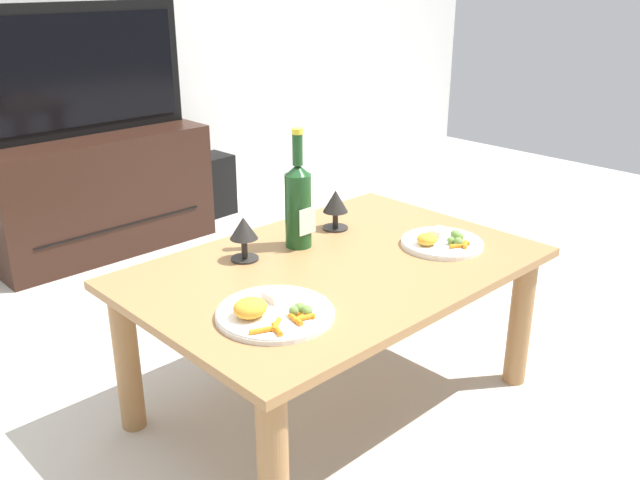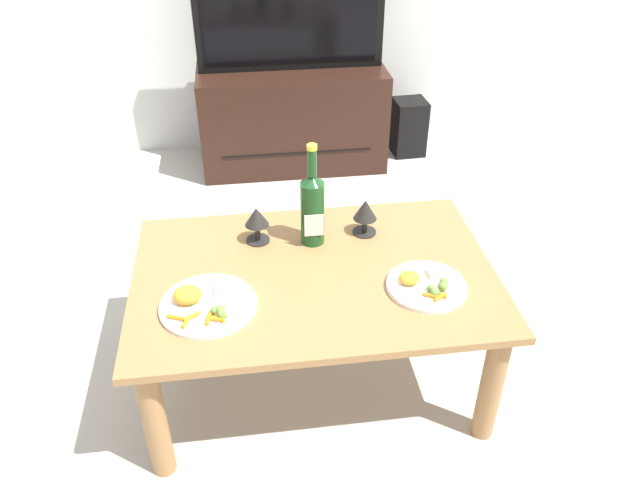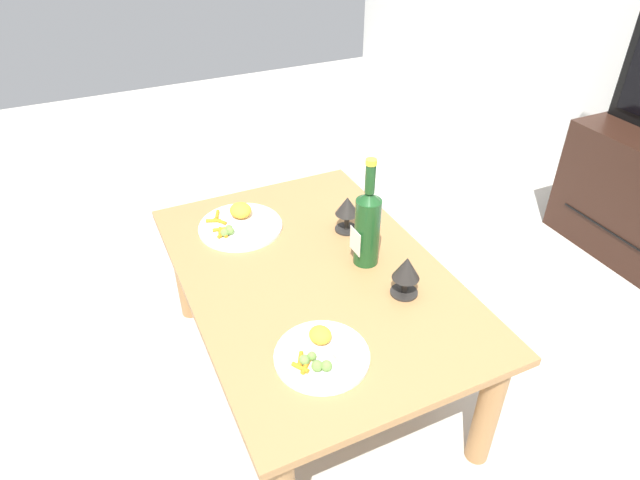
# 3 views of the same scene
# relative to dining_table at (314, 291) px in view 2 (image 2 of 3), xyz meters

# --- Properties ---
(ground_plane) EXTENTS (6.40, 6.40, 0.00)m
(ground_plane) POSITION_rel_dining_table_xyz_m (0.00, 0.00, -0.38)
(ground_plane) COLOR #B7B2A8
(dining_table) EXTENTS (1.14, 0.76, 0.46)m
(dining_table) POSITION_rel_dining_table_xyz_m (0.00, 0.00, 0.00)
(dining_table) COLOR #9E7042
(dining_table) RESTS_ON ground_plane
(tv_stand) EXTENTS (1.00, 0.46, 0.55)m
(tv_stand) POSITION_rel_dining_table_xyz_m (0.09, 1.67, -0.11)
(tv_stand) COLOR black
(tv_stand) RESTS_ON ground_plane
(tv_screen) EXTENTS (0.97, 0.05, 0.57)m
(tv_screen) POSITION_rel_dining_table_xyz_m (0.09, 1.67, 0.45)
(tv_screen) COLOR black
(tv_screen) RESTS_ON tv_stand
(floor_speaker) EXTENTS (0.19, 0.19, 0.32)m
(floor_speaker) POSITION_rel_dining_table_xyz_m (0.77, 1.70, -0.22)
(floor_speaker) COLOR black
(floor_speaker) RESTS_ON ground_plane
(wine_bottle) EXTENTS (0.08, 0.08, 0.36)m
(wine_bottle) POSITION_rel_dining_table_xyz_m (0.02, 0.17, 0.22)
(wine_bottle) COLOR #19471E
(wine_bottle) RESTS_ON dining_table
(goblet_left) EXTENTS (0.08, 0.08, 0.13)m
(goblet_left) POSITION_rel_dining_table_xyz_m (-0.17, 0.20, 0.16)
(goblet_left) COLOR black
(goblet_left) RESTS_ON dining_table
(goblet_right) EXTENTS (0.08, 0.08, 0.13)m
(goblet_right) POSITION_rel_dining_table_xyz_m (0.20, 0.20, 0.16)
(goblet_right) COLOR black
(goblet_right) RESTS_ON dining_table
(dinner_plate_left) EXTENTS (0.29, 0.29, 0.06)m
(dinner_plate_left) POSITION_rel_dining_table_xyz_m (-0.33, -0.12, 0.09)
(dinner_plate_left) COLOR white
(dinner_plate_left) RESTS_ON dining_table
(dinner_plate_right) EXTENTS (0.25, 0.25, 0.05)m
(dinner_plate_right) POSITION_rel_dining_table_xyz_m (0.33, -0.13, 0.09)
(dinner_plate_right) COLOR white
(dinner_plate_right) RESTS_ON dining_table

